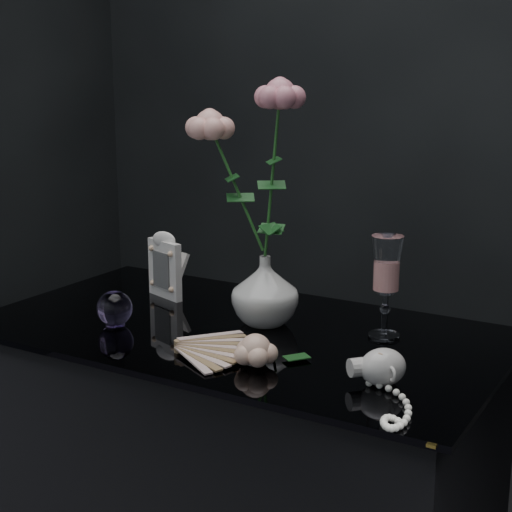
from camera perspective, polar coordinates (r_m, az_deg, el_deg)
The scene contains 9 objects.
table at distance 1.75m, azimuth -1.25°, elevation -17.16°, with size 1.05×0.58×0.76m.
vase at distance 1.59m, azimuth 0.65°, elevation -2.52°, with size 0.14×0.14×0.14m, color silver.
wine_glass at distance 1.53m, azimuth 9.42°, elevation -2.25°, with size 0.06×0.06×0.20m, color white, non-canonical shape.
picture_frame at distance 1.79m, azimuth -6.66°, elevation -0.62°, with size 0.11×0.09×0.15m, color white, non-canonical shape.
paperweight at distance 1.62m, azimuth -10.24°, elevation -3.76°, with size 0.07×0.07×0.07m, color #A082D3, non-canonical shape.
paper_fan at distance 1.46m, azimuth -5.67°, elevation -6.46°, with size 0.26×0.21×0.03m, color beige, non-canonical shape.
loose_rose at distance 1.38m, azimuth -0.04°, elevation -6.86°, with size 0.13×0.17×0.06m, color #FFC0A4, non-canonical shape.
pearl_jar at distance 1.32m, azimuth 9.22°, elevation -7.86°, with size 0.22×0.23×0.07m, color silver, non-canonical shape.
roses at distance 1.55m, azimuth -0.37°, elevation 6.61°, with size 0.22×0.12×0.40m.
Camera 1 is at (0.79, -1.23, 1.27)m, focal length 55.00 mm.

